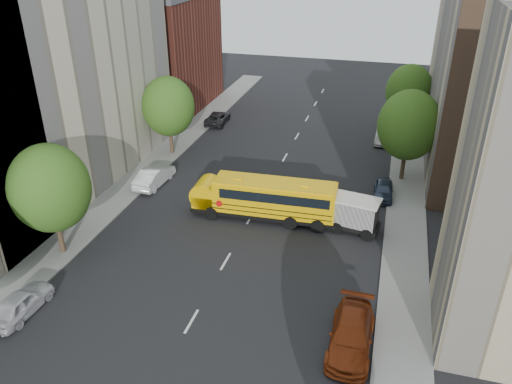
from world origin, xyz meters
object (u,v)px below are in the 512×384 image
at_px(parked_car_0, 21,303).
at_px(parked_car_4, 383,190).
at_px(street_tree_2, 168,106).
at_px(street_tree_5, 409,91).
at_px(school_bus, 263,197).
at_px(parked_car_5, 383,136).
at_px(street_tree_1, 50,188).
at_px(parked_car_3, 351,335).
at_px(safari_truck, 340,210).
at_px(parked_car_1, 154,176).
at_px(parked_car_2, 218,118).
at_px(street_tree_4, 409,125).

bearing_deg(parked_car_0, parked_car_4, -132.65).
relative_size(street_tree_2, street_tree_5, 1.03).
bearing_deg(school_bus, parked_car_0, -128.69).
relative_size(parked_car_4, parked_car_5, 0.93).
distance_m(street_tree_1, parked_car_3, 20.53).
bearing_deg(parked_car_0, street_tree_5, -118.82).
bearing_deg(school_bus, safari_truck, -0.75).
height_order(street_tree_1, street_tree_2, street_tree_1).
bearing_deg(parked_car_1, parked_car_3, 143.97).
xyz_separation_m(street_tree_1, parked_car_2, (1.40, 27.59, -4.30)).
bearing_deg(parked_car_2, street_tree_2, 77.98).
relative_size(school_bus, safari_truck, 1.80).
height_order(street_tree_2, safari_truck, street_tree_2).
xyz_separation_m(parked_car_0, parked_car_2, (0.00, 33.52, -0.08)).
relative_size(street_tree_2, safari_truck, 1.23).
height_order(street_tree_2, parked_car_3, street_tree_2).
bearing_deg(parked_car_1, parked_car_4, -168.61).
relative_size(street_tree_4, parked_car_0, 1.89).
relative_size(school_bus, parked_car_4, 2.95).
relative_size(parked_car_1, parked_car_2, 1.04).
relative_size(street_tree_2, parked_car_4, 2.01).
bearing_deg(street_tree_5, parked_car_1, -137.68).
distance_m(street_tree_1, parked_car_2, 27.96).
bearing_deg(parked_car_2, safari_truck, 126.70).
bearing_deg(parked_car_4, street_tree_2, 168.02).
xyz_separation_m(street_tree_1, street_tree_4, (22.00, 18.00, 0.12)).
height_order(school_bus, parked_car_5, school_bus).
bearing_deg(parked_car_1, parked_car_0, 92.63).
bearing_deg(parked_car_4, parked_car_0, -135.18).
bearing_deg(parked_car_4, parked_car_3, -94.12).
xyz_separation_m(street_tree_4, street_tree_5, (-0.00, 12.00, -0.37)).
bearing_deg(street_tree_5, street_tree_1, -126.25).
relative_size(parked_car_3, parked_car_5, 1.32).
distance_m(school_bus, parked_car_4, 10.53).
distance_m(parked_car_0, parked_car_2, 33.52).
bearing_deg(street_tree_1, parked_car_5, 53.24).
distance_m(street_tree_1, street_tree_5, 37.20).
bearing_deg(parked_car_5, parked_car_1, -137.94).
distance_m(street_tree_4, parked_car_5, 9.96).
relative_size(parked_car_3, parked_car_4, 1.42).
height_order(street_tree_5, parked_car_2, street_tree_5).
distance_m(street_tree_4, parked_car_3, 22.02).
distance_m(street_tree_4, parked_car_1, 22.10).
bearing_deg(parked_car_4, parked_car_5, 91.49).
xyz_separation_m(parked_car_1, parked_car_5, (18.54, 15.46, -0.12)).
distance_m(street_tree_5, parked_car_1, 28.13).
distance_m(parked_car_4, parked_car_5, 12.52).
height_order(street_tree_2, street_tree_5, street_tree_2).
bearing_deg(street_tree_1, safari_truck, 25.74).
bearing_deg(parked_car_4, safari_truck, -118.92).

